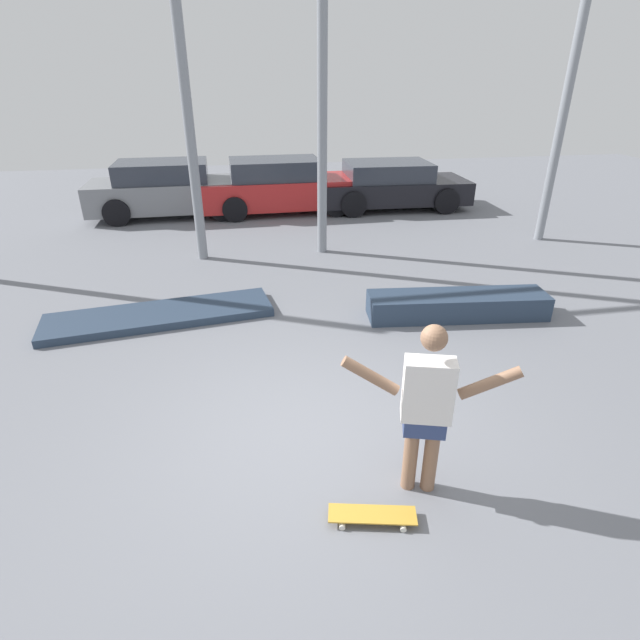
{
  "coord_description": "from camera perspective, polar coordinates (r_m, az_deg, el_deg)",
  "views": [
    {
      "loc": [
        -0.58,
        -4.23,
        3.52
      ],
      "look_at": [
        0.37,
        1.21,
        0.77
      ],
      "focal_mm": 28.0,
      "sensor_mm": 36.0,
      "label": 1
    }
  ],
  "objects": [
    {
      "name": "parked_car_black",
      "position": [
        14.86,
        8.11,
        14.99
      ],
      "size": [
        4.26,
        2.12,
        1.29
      ],
      "rotation": [
        0.0,
        0.0,
        -0.04
      ],
      "color": "black",
      "rests_on": "ground_plane"
    },
    {
      "name": "canopy_support_left",
      "position": [
        10.83,
        -30.85,
        25.25
      ],
      "size": [
        5.38,
        0.2,
        6.53
      ],
      "color": "gray",
      "rests_on": "ground_plane"
    },
    {
      "name": "skateboarder",
      "position": [
        4.46,
        12.08,
        -9.41
      ],
      "size": [
        1.47,
        0.52,
        1.71
      ],
      "rotation": [
        0.0,
        0.0,
        -0.29
      ],
      "color": "#8C664C",
      "rests_on": "ground_plane"
    },
    {
      "name": "ground_plane",
      "position": [
        5.53,
        -1.69,
        -13.05
      ],
      "size": [
        36.0,
        36.0,
        0.0
      ],
      "primitive_type": "plane",
      "color": "slate"
    },
    {
      "name": "parked_car_grey",
      "position": [
        14.42,
        -16.84,
        14.07
      ],
      "size": [
        4.28,
        1.91,
        1.44
      ],
      "rotation": [
        0.0,
        0.0,
        0.02
      ],
      "color": "slate",
      "rests_on": "ground_plane"
    },
    {
      "name": "grind_box",
      "position": [
        8.25,
        15.41,
        1.64
      ],
      "size": [
        2.89,
        0.93,
        0.38
      ],
      "primitive_type": "cube",
      "rotation": [
        0.0,
        0.0,
        -0.1
      ],
      "color": "#28384C",
      "rests_on": "ground_plane"
    },
    {
      "name": "skateboard",
      "position": [
        4.68,
        5.99,
        -21.27
      ],
      "size": [
        0.79,
        0.37,
        0.08
      ],
      "rotation": [
        0.0,
        0.0,
        -0.22
      ],
      "color": "gold",
      "rests_on": "ground_plane"
    },
    {
      "name": "canopy_support_right",
      "position": [
        11.24,
        15.12,
        27.65
      ],
      "size": [
        5.38,
        0.2,
        6.53
      ],
      "color": "gray",
      "rests_on": "ground_plane"
    },
    {
      "name": "manual_pad",
      "position": [
        8.31,
        -17.82,
        0.53
      ],
      "size": [
        3.59,
        1.42,
        0.13
      ],
      "primitive_type": "cube",
      "rotation": [
        0.0,
        0.0,
        0.14
      ],
      "color": "#28384C",
      "rests_on": "ground_plane"
    },
    {
      "name": "parked_car_red",
      "position": [
        14.29,
        -4.55,
        14.95
      ],
      "size": [
        4.39,
        1.91,
        1.43
      ],
      "rotation": [
        0.0,
        0.0,
        0.02
      ],
      "color": "red",
      "rests_on": "ground_plane"
    }
  ]
}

